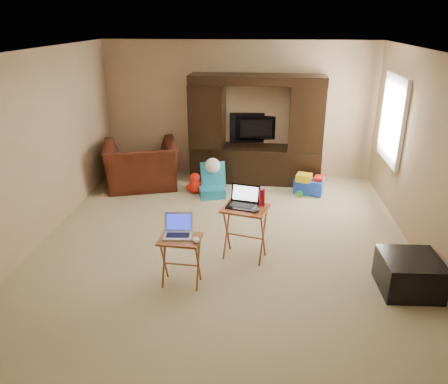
# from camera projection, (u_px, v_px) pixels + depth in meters

# --- Properties ---
(floor) EXTENTS (5.50, 5.50, 0.00)m
(floor) POSITION_uv_depth(u_px,v_px,m) (225.00, 240.00, 6.04)
(floor) COLOR #CEBB8E
(floor) RESTS_ON ground
(ceiling) EXTENTS (5.50, 5.50, 0.00)m
(ceiling) POSITION_uv_depth(u_px,v_px,m) (226.00, 51.00, 5.10)
(ceiling) COLOR silver
(ceiling) RESTS_ON ground
(wall_back) EXTENTS (5.00, 0.00, 5.00)m
(wall_back) POSITION_uv_depth(u_px,v_px,m) (238.00, 111.00, 8.11)
(wall_back) COLOR tan
(wall_back) RESTS_ON ground
(wall_front) EXTENTS (5.00, 0.00, 5.00)m
(wall_front) POSITION_uv_depth(u_px,v_px,m) (191.00, 269.00, 3.03)
(wall_front) COLOR tan
(wall_front) RESTS_ON ground
(wall_left) EXTENTS (0.00, 5.50, 5.50)m
(wall_left) POSITION_uv_depth(u_px,v_px,m) (38.00, 149.00, 5.78)
(wall_left) COLOR tan
(wall_left) RESTS_ON ground
(wall_right) EXTENTS (0.00, 5.50, 5.50)m
(wall_right) POSITION_uv_depth(u_px,v_px,m) (428.00, 159.00, 5.36)
(wall_right) COLOR tan
(wall_right) RESTS_ON ground
(window_pane) EXTENTS (0.00, 1.20, 1.20)m
(window_pane) POSITION_uv_depth(u_px,v_px,m) (394.00, 119.00, 6.74)
(window_pane) COLOR white
(window_pane) RESTS_ON ground
(window_frame) EXTENTS (0.06, 1.14, 1.34)m
(window_frame) POSITION_uv_depth(u_px,v_px,m) (393.00, 119.00, 6.74)
(window_frame) COLOR white
(window_frame) RESTS_ON ground
(entertainment_center) EXTENTS (2.40, 0.70, 1.94)m
(entertainment_center) POSITION_uv_depth(u_px,v_px,m) (256.00, 130.00, 7.88)
(entertainment_center) COLOR black
(entertainment_center) RESTS_ON floor
(television) EXTENTS (0.99, 0.25, 0.57)m
(television) POSITION_uv_depth(u_px,v_px,m) (256.00, 129.00, 8.11)
(television) COLOR black
(television) RESTS_ON entertainment_center
(recliner) EXTENTS (1.51, 1.41, 0.81)m
(recliner) POSITION_uv_depth(u_px,v_px,m) (141.00, 165.00, 7.79)
(recliner) COLOR #4B1C10
(recliner) RESTS_ON floor
(child_rocker) EXTENTS (0.54, 0.58, 0.57)m
(child_rocker) POSITION_uv_depth(u_px,v_px,m) (212.00, 180.00, 7.42)
(child_rocker) COLOR teal
(child_rocker) RESTS_ON floor
(plush_toy) EXTENTS (0.34, 0.28, 0.38)m
(plush_toy) POSITION_uv_depth(u_px,v_px,m) (195.00, 183.00, 7.58)
(plush_toy) COLOR red
(plush_toy) RESTS_ON floor
(push_toy) EXTENTS (0.58, 0.48, 0.37)m
(push_toy) POSITION_uv_depth(u_px,v_px,m) (309.00, 184.00, 7.54)
(push_toy) COLOR blue
(push_toy) RESTS_ON floor
(ottoman) EXTENTS (0.65, 0.65, 0.40)m
(ottoman) POSITION_uv_depth(u_px,v_px,m) (409.00, 274.00, 4.88)
(ottoman) COLOR black
(ottoman) RESTS_ON floor
(tray_table_left) EXTENTS (0.48, 0.40, 0.60)m
(tray_table_left) POSITION_uv_depth(u_px,v_px,m) (181.00, 261.00, 4.95)
(tray_table_left) COLOR #A55C28
(tray_table_left) RESTS_ON floor
(tray_table_right) EXTENTS (0.63, 0.55, 0.70)m
(tray_table_right) POSITION_uv_depth(u_px,v_px,m) (245.00, 233.00, 5.48)
(tray_table_right) COLOR #A55728
(tray_table_right) RESTS_ON floor
(laptop_left) EXTENTS (0.33, 0.28, 0.24)m
(laptop_left) POSITION_uv_depth(u_px,v_px,m) (177.00, 227.00, 4.82)
(laptop_left) COLOR silver
(laptop_left) RESTS_ON tray_table_left
(laptop_right) EXTENTS (0.42, 0.37, 0.24)m
(laptop_right) POSITION_uv_depth(u_px,v_px,m) (242.00, 198.00, 5.33)
(laptop_right) COLOR black
(laptop_right) RESTS_ON tray_table_right
(mouse_left) EXTENTS (0.11, 0.14, 0.05)m
(mouse_left) POSITION_uv_depth(u_px,v_px,m) (196.00, 240.00, 4.74)
(mouse_left) COLOR silver
(mouse_left) RESTS_ON tray_table_left
(mouse_right) EXTENTS (0.13, 0.16, 0.06)m
(mouse_right) POSITION_uv_depth(u_px,v_px,m) (256.00, 210.00, 5.22)
(mouse_right) COLOR #444449
(mouse_right) RESTS_ON tray_table_right
(water_bottle) EXTENTS (0.07, 0.07, 0.21)m
(water_bottle) POSITION_uv_depth(u_px,v_px,m) (262.00, 198.00, 5.37)
(water_bottle) COLOR red
(water_bottle) RESTS_ON tray_table_right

